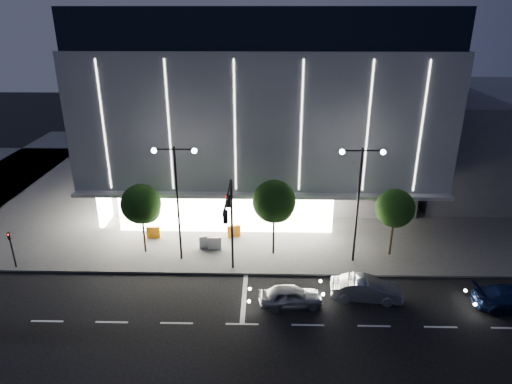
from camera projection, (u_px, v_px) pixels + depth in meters
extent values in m
plane|color=black|center=(212.00, 309.00, 29.17)|extent=(160.00, 160.00, 0.00)
cube|color=#474747|center=(280.00, 178.00, 51.29)|extent=(70.00, 40.00, 0.15)
cube|color=#4C4C51|center=(263.00, 162.00, 50.61)|extent=(28.00, 21.00, 4.00)
cube|color=#939398|center=(263.00, 98.00, 45.95)|extent=(30.00, 25.00, 11.00)
cube|color=black|center=(263.00, 24.00, 43.34)|extent=(29.40, 24.50, 3.00)
cube|color=white|center=(226.00, 211.00, 38.34)|extent=(18.00, 0.40, 3.60)
cube|color=white|center=(117.00, 187.00, 43.49)|extent=(0.40, 10.00, 3.60)
cube|color=#939398|center=(261.00, 193.00, 36.57)|extent=(30.00, 2.00, 0.30)
cube|color=white|center=(261.00, 128.00, 34.34)|extent=(24.00, 0.06, 10.00)
cube|color=#4C4C51|center=(476.00, 137.00, 49.00)|extent=(16.00, 20.00, 10.00)
cylinder|color=black|center=(232.00, 226.00, 32.29)|extent=(0.18, 0.18, 7.00)
cylinder|color=black|center=(228.00, 196.00, 28.29)|extent=(0.14, 5.80, 0.14)
cube|color=black|center=(229.00, 201.00, 29.17)|extent=(0.28, 0.18, 0.85)
cube|color=black|center=(225.00, 217.00, 26.94)|extent=(0.28, 0.18, 0.85)
sphere|color=#FF0C0C|center=(227.00, 197.00, 29.06)|extent=(0.14, 0.14, 0.14)
cylinder|color=black|center=(178.00, 206.00, 33.12)|extent=(0.16, 0.16, 9.00)
cylinder|color=black|center=(164.00, 149.00, 31.52)|extent=(1.40, 0.10, 0.10)
cylinder|color=black|center=(184.00, 149.00, 31.49)|extent=(1.40, 0.10, 0.10)
sphere|color=white|center=(154.00, 151.00, 31.58)|extent=(0.36, 0.36, 0.36)
sphere|color=white|center=(194.00, 151.00, 31.52)|extent=(0.36, 0.36, 0.36)
cylinder|color=black|center=(357.00, 208.00, 32.84)|extent=(0.16, 0.16, 9.00)
cylinder|color=black|center=(352.00, 150.00, 31.24)|extent=(1.40, 0.10, 0.10)
cylinder|color=black|center=(373.00, 151.00, 31.21)|extent=(1.40, 0.10, 0.10)
sphere|color=white|center=(342.00, 152.00, 31.30)|extent=(0.36, 0.36, 0.36)
sphere|color=white|center=(383.00, 152.00, 31.24)|extent=(0.36, 0.36, 0.36)
cylinder|color=black|center=(13.00, 251.00, 33.10)|extent=(0.12, 0.12, 3.00)
cube|color=black|center=(9.00, 236.00, 32.66)|extent=(0.22, 0.16, 0.55)
sphere|color=#FF0C0C|center=(8.00, 235.00, 32.50)|extent=(0.10, 0.10, 0.10)
cylinder|color=black|center=(144.00, 232.00, 35.08)|extent=(0.16, 0.16, 3.78)
sphere|color=#15340E|center=(141.00, 204.00, 34.21)|extent=(3.02, 3.02, 3.02)
sphere|color=#15340E|center=(146.00, 209.00, 34.60)|extent=(2.16, 2.16, 2.16)
sphere|color=#15340E|center=(138.00, 209.00, 34.20)|extent=(1.94, 1.94, 1.94)
cylinder|color=black|center=(274.00, 231.00, 34.82)|extent=(0.16, 0.16, 4.06)
sphere|color=#15340E|center=(274.00, 201.00, 33.88)|extent=(3.25, 3.25, 3.25)
sphere|color=#15340E|center=(278.00, 207.00, 34.28)|extent=(2.32, 2.32, 2.32)
sphere|color=#15340E|center=(271.00, 206.00, 33.88)|extent=(2.09, 2.09, 2.09)
cylinder|color=black|center=(392.00, 235.00, 34.70)|extent=(0.16, 0.16, 3.64)
sphere|color=#15340E|center=(395.00, 208.00, 33.87)|extent=(2.91, 2.91, 2.91)
sphere|color=#15340E|center=(398.00, 214.00, 34.24)|extent=(2.08, 2.08, 2.08)
sphere|color=#15340E|center=(392.00, 213.00, 33.85)|extent=(1.87, 1.87, 1.87)
imported|color=#ACAEB3|center=(291.00, 296.00, 29.25)|extent=(4.23, 2.07, 1.39)
imported|color=#AFB2B7|center=(366.00, 289.00, 29.88)|extent=(4.73, 2.02, 1.52)
cube|color=orange|center=(153.00, 232.00, 37.68)|extent=(1.11, 0.29, 1.00)
cube|color=silver|center=(206.00, 241.00, 36.21)|extent=(1.12, 0.62, 1.00)
cube|color=orange|center=(234.00, 231.00, 37.88)|extent=(1.12, 0.57, 1.00)
cube|color=white|center=(215.00, 243.00, 35.97)|extent=(1.10, 0.26, 1.00)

